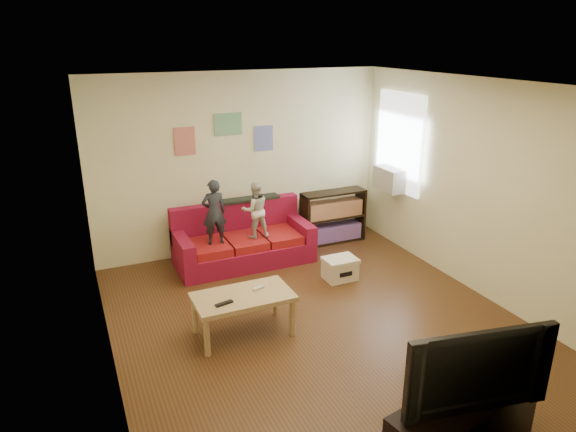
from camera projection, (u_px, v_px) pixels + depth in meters
name	position (u px, v px, depth m)	size (l,w,h in m)	color
room_shell	(318.00, 212.00, 5.56)	(4.52, 5.02, 2.72)	#4E2E17
sofa	(242.00, 242.00, 7.54)	(1.97, 0.90, 0.87)	maroon
child_a	(214.00, 212.00, 7.03)	(0.34, 0.22, 0.92)	#222630
child_b	(255.00, 210.00, 7.28)	(0.40, 0.31, 0.82)	silver
coffee_table	(243.00, 300.00, 5.62)	(1.08, 0.59, 0.49)	tan
remote	(224.00, 303.00, 5.40)	(0.20, 0.05, 0.02)	black
game_controller	(258.00, 288.00, 5.72)	(0.14, 0.04, 0.03)	silver
bookshelf	(333.00, 219.00, 8.23)	(1.05, 0.32, 0.84)	black
window	(399.00, 142.00, 7.74)	(0.04, 1.08, 1.48)	white
ac_unit	(390.00, 179.00, 7.88)	(0.28, 0.55, 0.35)	#B7B2A3
artwork_left	(185.00, 141.00, 7.24)	(0.30, 0.01, 0.40)	#D87266
artwork_center	(228.00, 124.00, 7.43)	(0.42, 0.01, 0.32)	#72B27F
artwork_right	(264.00, 138.00, 7.72)	(0.30, 0.01, 0.38)	#727FCC
file_box	(340.00, 268.00, 7.01)	(0.44, 0.34, 0.31)	#F4E1C8
tv_stand	(462.00, 426.00, 4.04)	(1.33, 0.44, 0.50)	black
television	(471.00, 363.00, 3.85)	(1.18, 0.16, 0.68)	black
tissue	(326.00, 267.00, 7.32)	(0.09, 0.09, 0.09)	white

